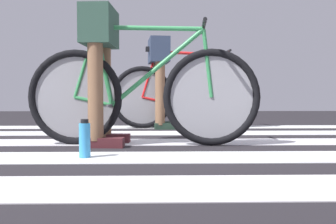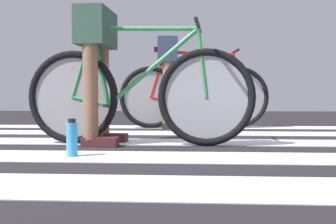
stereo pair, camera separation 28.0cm
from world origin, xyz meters
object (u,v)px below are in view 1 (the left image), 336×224
object	(u,v)px
bicycle_1_of_2	(142,94)
cyclist_1_of_2	(100,57)
cyclist_2_of_2	(159,70)
bicycle_2_of_2	(186,95)
water_bottle	(85,140)

from	to	relation	value
bicycle_1_of_2	cyclist_1_of_2	size ratio (longest dim) A/B	1.70
bicycle_1_of_2	cyclist_2_of_2	world-z (taller)	cyclist_2_of_2
bicycle_2_of_2	cyclist_2_of_2	bearing A→B (deg)	-180.00
bicycle_1_of_2	cyclist_1_of_2	distance (m)	0.41
water_bottle	bicycle_2_of_2	bearing A→B (deg)	70.99
water_bottle	cyclist_1_of_2	bearing A→B (deg)	89.82
water_bottle	bicycle_1_of_2	bearing A→B (deg)	62.37
bicycle_1_of_2	bicycle_2_of_2	bearing A→B (deg)	78.80
cyclist_1_of_2	water_bottle	world-z (taller)	cyclist_1_of_2
bicycle_1_of_2	cyclist_1_of_2	xyz separation A→B (m)	(-0.31, 0.02, 0.27)
cyclist_1_of_2	cyclist_2_of_2	world-z (taller)	cyclist_2_of_2
bicycle_1_of_2	cyclist_2_of_2	distance (m)	1.59
cyclist_1_of_2	cyclist_2_of_2	xyz separation A→B (m)	(0.44, 1.53, 0.01)
cyclist_1_of_2	bicycle_2_of_2	xyz separation A→B (m)	(0.75, 1.56, -0.27)
bicycle_2_of_2	water_bottle	xyz separation A→B (m)	(-0.75, -2.18, -0.28)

